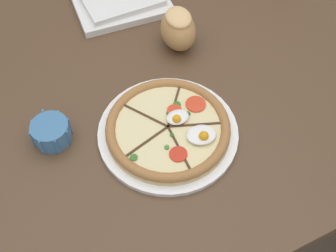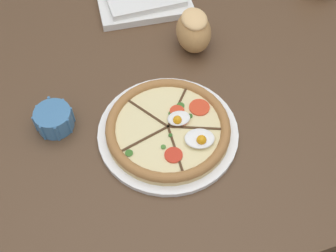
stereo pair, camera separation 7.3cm
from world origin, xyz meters
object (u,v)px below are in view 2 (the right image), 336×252
(dining_table, at_px, (178,105))
(ramekin_bowl, at_px, (54,119))
(pizza, at_px, (169,129))
(bread_piece_mid, at_px, (194,30))

(dining_table, distance_m, ramekin_bowl, 0.34)
(pizza, height_order, bread_piece_mid, bread_piece_mid)
(ramekin_bowl, bearing_deg, dining_table, 8.43)
(pizza, bearing_deg, ramekin_bowl, 156.81)
(bread_piece_mid, bearing_deg, dining_table, -125.74)
(ramekin_bowl, bearing_deg, pizza, -23.19)
(dining_table, distance_m, pizza, 0.20)
(pizza, xyz_separation_m, ramekin_bowl, (-0.23, 0.10, 0.01))
(dining_table, relative_size, bread_piece_mid, 9.32)
(dining_table, bearing_deg, ramekin_bowl, -171.57)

